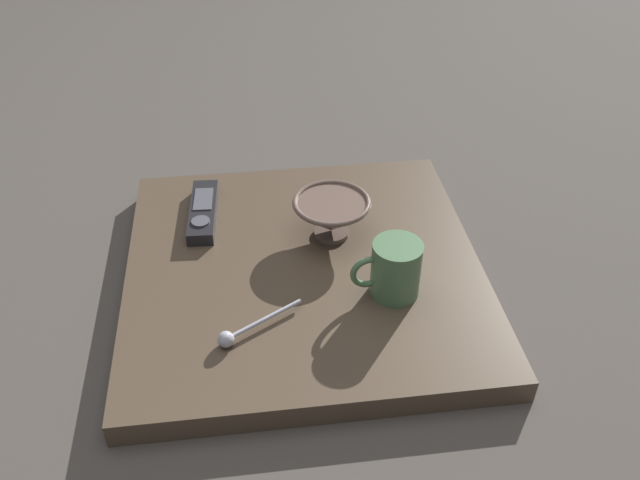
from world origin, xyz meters
name	(u,v)px	position (x,y,z in m)	size (l,w,h in m)	color
ground_plane	(304,281)	(0.00, 0.00, 0.00)	(6.00, 6.00, 0.00)	#47423D
table	(304,272)	(0.00, 0.00, 0.02)	(0.54, 0.54, 0.04)	#4C3D2D
cereal_bowl	(332,215)	(-0.05, -0.07, 0.08)	(0.12, 0.12, 0.07)	brown
coffee_mug	(395,269)	(-0.12, 0.08, 0.08)	(0.10, 0.07, 0.09)	#4C724C
teaspoon	(237,334)	(0.11, 0.15, 0.05)	(0.12, 0.08, 0.02)	#A3A5B2
tv_remote_near	(203,211)	(0.15, -0.14, 0.05)	(0.05, 0.16, 0.02)	black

